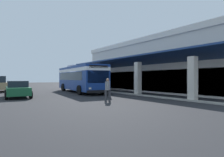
{
  "coord_description": "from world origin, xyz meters",
  "views": [
    {
      "loc": [
        20.37,
        -9.19,
        1.71
      ],
      "look_at": [
        2.41,
        2.74,
        1.68
      ],
      "focal_mm": 30.64,
      "sensor_mm": 36.0,
      "label": 1
    }
  ],
  "objects_px": {
    "pedestrian": "(108,88)",
    "potted_palm": "(101,84)",
    "transit_bus": "(80,77)",
    "parked_sedan_green": "(18,89)"
  },
  "relations": [
    {
      "from": "transit_bus",
      "to": "pedestrian",
      "type": "bearing_deg",
      "value": -12.48
    },
    {
      "from": "pedestrian",
      "to": "potted_palm",
      "type": "distance_m",
      "value": 13.77
    },
    {
      "from": "parked_sedan_green",
      "to": "pedestrian",
      "type": "bearing_deg",
      "value": 36.41
    },
    {
      "from": "parked_sedan_green",
      "to": "potted_palm",
      "type": "relative_size",
      "value": 1.42
    },
    {
      "from": "transit_bus",
      "to": "pedestrian",
      "type": "height_order",
      "value": "transit_bus"
    },
    {
      "from": "transit_bus",
      "to": "parked_sedan_green",
      "type": "height_order",
      "value": "transit_bus"
    },
    {
      "from": "transit_bus",
      "to": "potted_palm",
      "type": "distance_m",
      "value": 5.07
    },
    {
      "from": "potted_palm",
      "to": "transit_bus",
      "type": "bearing_deg",
      "value": -60.44
    },
    {
      "from": "parked_sedan_green",
      "to": "pedestrian",
      "type": "relative_size",
      "value": 2.66
    },
    {
      "from": "pedestrian",
      "to": "potted_palm",
      "type": "xyz_separation_m",
      "value": [
        -12.15,
        6.47,
        -0.1
      ]
    }
  ]
}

